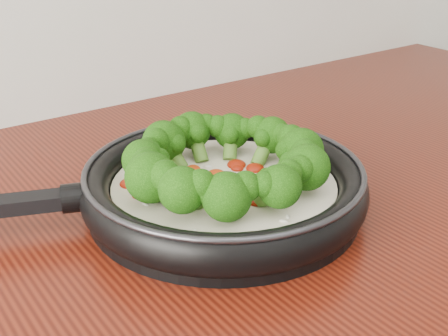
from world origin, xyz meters
TOP-DOWN VIEW (x-y plane):
  - skillet at (-0.07, 1.09)m, footprint 0.52×0.41m

SIDE VIEW (x-z plane):
  - skillet at x=-0.07m, z-range 0.89..0.98m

